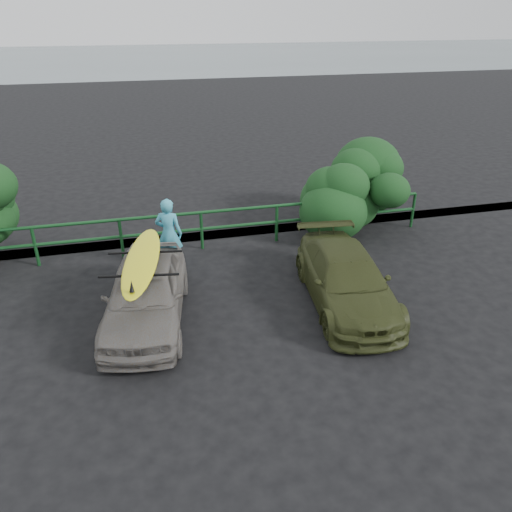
{
  "coord_description": "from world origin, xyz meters",
  "views": [
    {
      "loc": [
        -0.46,
        -6.71,
        5.6
      ],
      "look_at": [
        1.79,
        2.39,
        0.94
      ],
      "focal_mm": 35.0,
      "sensor_mm": 36.0,
      "label": 1
    }
  ],
  "objects_px": {
    "sedan": "(146,293)",
    "man": "(169,234)",
    "surfboard": "(142,260)",
    "guardrail": "(162,234)",
    "olive_vehicle": "(346,279)"
  },
  "relations": [
    {
      "from": "guardrail",
      "to": "man",
      "type": "bearing_deg",
      "value": -81.38
    },
    {
      "from": "olive_vehicle",
      "to": "surfboard",
      "type": "height_order",
      "value": "surfboard"
    },
    {
      "from": "guardrail",
      "to": "sedan",
      "type": "xyz_separation_m",
      "value": [
        -0.54,
        -3.06,
        0.11
      ]
    },
    {
      "from": "guardrail",
      "to": "sedan",
      "type": "bearing_deg",
      "value": -99.99
    },
    {
      "from": "guardrail",
      "to": "surfboard",
      "type": "bearing_deg",
      "value": -99.99
    },
    {
      "from": "guardrail",
      "to": "surfboard",
      "type": "relative_size",
      "value": 4.71
    },
    {
      "from": "sedan",
      "to": "surfboard",
      "type": "xyz_separation_m",
      "value": [
        0.0,
        0.0,
        0.72
      ]
    },
    {
      "from": "guardrail",
      "to": "olive_vehicle",
      "type": "bearing_deg",
      "value": -43.64
    },
    {
      "from": "sedan",
      "to": "man",
      "type": "bearing_deg",
      "value": 82.93
    },
    {
      "from": "sedan",
      "to": "man",
      "type": "relative_size",
      "value": 2.13
    },
    {
      "from": "man",
      "to": "surfboard",
      "type": "distance_m",
      "value": 2.38
    },
    {
      "from": "sedan",
      "to": "olive_vehicle",
      "type": "distance_m",
      "value": 4.09
    },
    {
      "from": "guardrail",
      "to": "surfboard",
      "type": "distance_m",
      "value": 3.22
    },
    {
      "from": "guardrail",
      "to": "sedan",
      "type": "relative_size",
      "value": 3.79
    },
    {
      "from": "sedan",
      "to": "olive_vehicle",
      "type": "height_order",
      "value": "sedan"
    }
  ]
}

